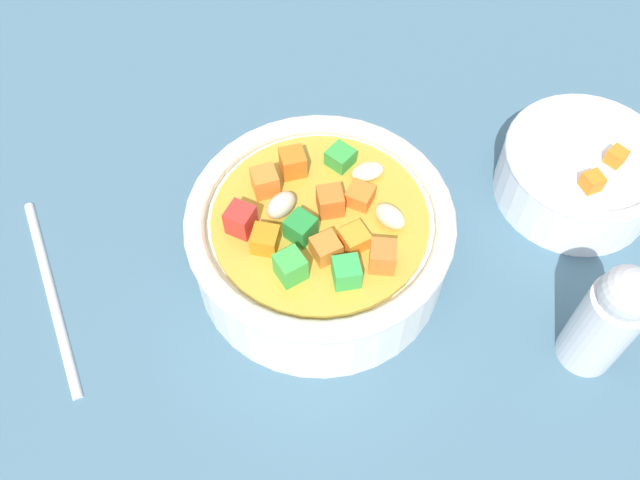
{
  "coord_description": "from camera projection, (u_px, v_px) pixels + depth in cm",
  "views": [
    {
      "loc": [
        15.55,
        -16.99,
        38.07
      ],
      "look_at": [
        0.0,
        0.0,
        2.9
      ],
      "focal_mm": 38.72,
      "sensor_mm": 36.0,
      "label": 1
    }
  ],
  "objects": [
    {
      "name": "spoon",
      "position": [
        77.0,
        398.0,
        0.39
      ],
      "size": [
        22.78,
        11.19,
        0.84
      ],
      "rotation": [
        0.0,
        0.0,
        5.87
      ],
      "color": "silver",
      "rests_on": "ground_plane"
    },
    {
      "name": "side_bowl_small",
      "position": [
        580.0,
        172.0,
        0.46
      ],
      "size": [
        10.71,
        10.71,
        4.83
      ],
      "color": "white",
      "rests_on": "ground_plane"
    },
    {
      "name": "soup_bowl_main",
      "position": [
        320.0,
        238.0,
        0.42
      ],
      "size": [
        15.91,
        15.91,
        6.95
      ],
      "color": "white",
      "rests_on": "ground_plane"
    },
    {
      "name": "ground_plane",
      "position": [
        320.0,
        272.0,
        0.45
      ],
      "size": [
        140.0,
        140.0,
        2.0
      ],
      "primitive_type": "cube",
      "color": "#42667A"
    },
    {
      "name": "pepper_shaker",
      "position": [
        609.0,
        319.0,
        0.38
      ],
      "size": [
        3.33,
        3.33,
        8.7
      ],
      "color": "silver",
      "rests_on": "ground_plane"
    }
  ]
}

